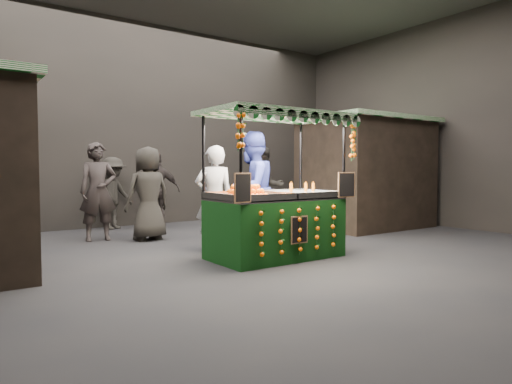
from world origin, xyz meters
TOP-DOWN VIEW (x-y plane):
  - ground at (0.00, 0.00)m, footprint 12.00×12.00m
  - market_hall at (0.00, 0.00)m, footprint 12.10×10.10m
  - neighbour_stall_right at (4.40, 1.50)m, footprint 3.00×2.20m
  - juice_stall at (0.34, -0.26)m, footprint 2.34×1.38m
  - vendor_grey at (-0.18, 0.80)m, footprint 0.75×0.61m
  - vendor_blue at (0.57, 0.76)m, footprint 1.21×1.09m
  - shopper_0 at (-1.45, 3.08)m, footprint 0.74×0.52m
  - shopper_1 at (2.43, 2.90)m, footprint 1.15×1.05m
  - shopper_2 at (0.20, 4.11)m, footprint 1.13×0.85m
  - shopper_3 at (-0.68, 4.60)m, footprint 1.23×1.00m
  - shopper_4 at (-0.63, 2.58)m, footprint 0.94×0.65m

SIDE VIEW (x-z plane):
  - ground at x=0.00m, z-range 0.00..0.00m
  - juice_stall at x=0.34m, z-range -0.43..1.84m
  - shopper_3 at x=-0.68m, z-range 0.00..1.66m
  - vendor_grey at x=-0.18m, z-range 0.00..1.78m
  - shopper_2 at x=0.20m, z-range 0.00..1.79m
  - shopper_4 at x=-0.63m, z-range 0.00..1.83m
  - shopper_0 at x=-1.45m, z-range 0.00..1.91m
  - shopper_1 at x=2.43m, z-range 0.00..1.92m
  - vendor_blue at x=0.57m, z-range 0.00..2.05m
  - neighbour_stall_right at x=4.40m, z-range 0.01..2.61m
  - market_hall at x=0.00m, z-range 0.86..5.91m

